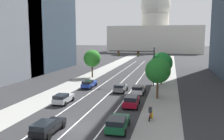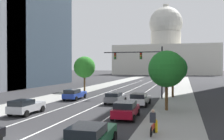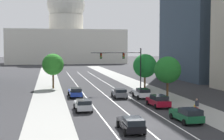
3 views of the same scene
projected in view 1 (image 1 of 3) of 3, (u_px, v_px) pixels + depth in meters
The scene contains 20 objects.
ground_plane at pixel (132, 73), 63.83m from camera, with size 400.00×400.00×0.00m, color #2B2B2D.
sidewalk_left at pixel (94, 74), 61.11m from camera, with size 4.85×130.00×0.01m, color gray.
sidewalk_right at pixel (166, 77), 56.93m from camera, with size 4.85×130.00×0.01m, color gray.
lane_stripe_left at pixel (106, 82), 50.16m from camera, with size 0.16×90.00×0.01m, color white.
lane_stripe_center at pixel (121, 83), 49.40m from camera, with size 0.16×90.00×0.01m, color white.
lane_stripe_right at pixel (136, 84), 48.64m from camera, with size 0.16×90.00×0.01m, color white.
capitol_building at pixel (155, 31), 146.06m from camera, with size 54.71×22.33×38.09m.
car_white at pixel (139, 89), 39.78m from camera, with size 2.00×4.36×1.52m.
car_blue at pixel (89, 84), 44.79m from camera, with size 2.01×4.69×1.46m.
car_green at pixel (118, 123), 24.26m from camera, with size 2.22×4.47×1.51m.
car_crimson at pixel (131, 101), 32.60m from camera, with size 2.15×4.40×1.52m.
car_silver at pixel (63, 98), 34.11m from camera, with size 2.01×4.12×1.45m.
car_gray at pixel (120, 88), 41.29m from camera, with size 2.04×4.18×1.43m.
car_black at pixel (47, 127), 23.36m from camera, with size 1.97×4.48×1.42m.
traffic_signal_mast at pixel (140, 59), 46.26m from camera, with size 8.72×0.39×7.42m.
fire_hydrant at pixel (152, 114), 28.05m from camera, with size 0.26×0.35×0.91m.
cyclist at pixel (150, 113), 27.32m from camera, with size 0.38×1.70×1.72m.
street_tree_near_left at pixel (92, 58), 55.94m from camera, with size 3.96×3.96×6.42m.
street_tree_mid_right at pixel (162, 63), 47.52m from camera, with size 4.23×4.23×6.39m.
street_tree_near_right at pixel (158, 71), 36.37m from camera, with size 3.86×3.86×6.27m.
Camera 1 is at (9.84, -22.60, 9.39)m, focal length 38.62 mm.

